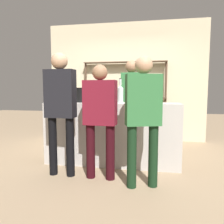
{
  "coord_description": "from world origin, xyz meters",
  "views": [
    {
      "loc": [
        0.63,
        -3.48,
        1.23
      ],
      "look_at": [
        0.0,
        0.0,
        0.86
      ],
      "focal_mm": 35.0,
      "sensor_mm": 36.0,
      "label": 1
    }
  ],
  "objects_px": {
    "counter_bottle_0": "(87,95)",
    "customer_center": "(100,113)",
    "counter_bottle_5": "(67,94)",
    "counter_bottle_1": "(102,95)",
    "counter_bottle_4": "(134,95)",
    "customer_left": "(60,104)",
    "counter_bottle_3": "(120,94)",
    "ice_bucket": "(83,95)",
    "customer_right": "(143,112)",
    "counter_bottle_2": "(96,95)",
    "server_behind_counter": "(131,97)",
    "cork_jar": "(137,99)"
  },
  "relations": [
    {
      "from": "counter_bottle_0",
      "to": "customer_center",
      "type": "height_order",
      "value": "customer_center"
    },
    {
      "from": "counter_bottle_5",
      "to": "customer_center",
      "type": "bearing_deg",
      "value": -36.9
    },
    {
      "from": "counter_bottle_1",
      "to": "counter_bottle_4",
      "type": "relative_size",
      "value": 0.97
    },
    {
      "from": "customer_left",
      "to": "counter_bottle_3",
      "type": "bearing_deg",
      "value": -54.99
    },
    {
      "from": "ice_bucket",
      "to": "customer_right",
      "type": "bearing_deg",
      "value": -39.22
    },
    {
      "from": "counter_bottle_5",
      "to": "ice_bucket",
      "type": "relative_size",
      "value": 1.5
    },
    {
      "from": "counter_bottle_2",
      "to": "customer_left",
      "type": "relative_size",
      "value": 0.19
    },
    {
      "from": "counter_bottle_1",
      "to": "counter_bottle_2",
      "type": "relative_size",
      "value": 0.97
    },
    {
      "from": "counter_bottle_4",
      "to": "customer_center",
      "type": "relative_size",
      "value": 0.21
    },
    {
      "from": "counter_bottle_3",
      "to": "customer_left",
      "type": "height_order",
      "value": "customer_left"
    },
    {
      "from": "counter_bottle_1",
      "to": "server_behind_counter",
      "type": "height_order",
      "value": "server_behind_counter"
    },
    {
      "from": "customer_left",
      "to": "counter_bottle_0",
      "type": "bearing_deg",
      "value": -23.97
    },
    {
      "from": "counter_bottle_0",
      "to": "customer_left",
      "type": "distance_m",
      "value": 0.56
    },
    {
      "from": "ice_bucket",
      "to": "customer_center",
      "type": "distance_m",
      "value": 0.86
    },
    {
      "from": "counter_bottle_2",
      "to": "server_behind_counter",
      "type": "bearing_deg",
      "value": 51.64
    },
    {
      "from": "counter_bottle_3",
      "to": "cork_jar",
      "type": "bearing_deg",
      "value": 0.37
    },
    {
      "from": "counter_bottle_2",
      "to": "counter_bottle_4",
      "type": "bearing_deg",
      "value": -0.53
    },
    {
      "from": "ice_bucket",
      "to": "counter_bottle_0",
      "type": "bearing_deg",
      "value": -53.56
    },
    {
      "from": "counter_bottle_0",
      "to": "customer_left",
      "type": "height_order",
      "value": "customer_left"
    },
    {
      "from": "counter_bottle_2",
      "to": "server_behind_counter",
      "type": "height_order",
      "value": "server_behind_counter"
    },
    {
      "from": "counter_bottle_3",
      "to": "customer_right",
      "type": "distance_m",
      "value": 0.8
    },
    {
      "from": "counter_bottle_5",
      "to": "customer_left",
      "type": "distance_m",
      "value": 0.5
    },
    {
      "from": "counter_bottle_2",
      "to": "counter_bottle_4",
      "type": "xyz_separation_m",
      "value": [
        0.63,
        -0.01,
        0.0
      ]
    },
    {
      "from": "counter_bottle_5",
      "to": "counter_bottle_1",
      "type": "bearing_deg",
      "value": 2.06
    },
    {
      "from": "cork_jar",
      "to": "server_behind_counter",
      "type": "xyz_separation_m",
      "value": [
        -0.16,
        0.86,
        -0.01
      ]
    },
    {
      "from": "cork_jar",
      "to": "customer_left",
      "type": "xyz_separation_m",
      "value": [
        -1.02,
        -0.5,
        -0.06
      ]
    },
    {
      "from": "counter_bottle_0",
      "to": "cork_jar",
      "type": "relative_size",
      "value": 2.18
    },
    {
      "from": "counter_bottle_5",
      "to": "cork_jar",
      "type": "height_order",
      "value": "counter_bottle_5"
    },
    {
      "from": "server_behind_counter",
      "to": "customer_center",
      "type": "bearing_deg",
      "value": -10.5
    },
    {
      "from": "counter_bottle_3",
      "to": "customer_center",
      "type": "height_order",
      "value": "customer_center"
    },
    {
      "from": "counter_bottle_3",
      "to": "counter_bottle_5",
      "type": "relative_size",
      "value": 1.06
    },
    {
      "from": "counter_bottle_0",
      "to": "cork_jar",
      "type": "distance_m",
      "value": 0.78
    },
    {
      "from": "counter_bottle_2",
      "to": "customer_center",
      "type": "xyz_separation_m",
      "value": [
        0.23,
        -0.71,
        -0.23
      ]
    },
    {
      "from": "customer_center",
      "to": "ice_bucket",
      "type": "bearing_deg",
      "value": 36.31
    },
    {
      "from": "customer_center",
      "to": "cork_jar",
      "type": "bearing_deg",
      "value": -38.8
    },
    {
      "from": "counter_bottle_5",
      "to": "cork_jar",
      "type": "xyz_separation_m",
      "value": [
        1.11,
        0.02,
        -0.07
      ]
    },
    {
      "from": "counter_bottle_0",
      "to": "customer_center",
      "type": "relative_size",
      "value": 0.21
    },
    {
      "from": "counter_bottle_3",
      "to": "ice_bucket",
      "type": "bearing_deg",
      "value": 165.54
    },
    {
      "from": "customer_right",
      "to": "counter_bottle_5",
      "type": "bearing_deg",
      "value": 46.08
    },
    {
      "from": "ice_bucket",
      "to": "cork_jar",
      "type": "bearing_deg",
      "value": -10.49
    },
    {
      "from": "counter_bottle_1",
      "to": "counter_bottle_5",
      "type": "relative_size",
      "value": 0.86
    },
    {
      "from": "customer_left",
      "to": "customer_center",
      "type": "relative_size",
      "value": 1.11
    },
    {
      "from": "counter_bottle_0",
      "to": "counter_bottle_2",
      "type": "xyz_separation_m",
      "value": [
        0.1,
        0.2,
        -0.0
      ]
    },
    {
      "from": "customer_center",
      "to": "counter_bottle_2",
      "type": "bearing_deg",
      "value": 20.38
    },
    {
      "from": "counter_bottle_2",
      "to": "cork_jar",
      "type": "bearing_deg",
      "value": -15.94
    },
    {
      "from": "counter_bottle_4",
      "to": "cork_jar",
      "type": "height_order",
      "value": "counter_bottle_4"
    },
    {
      "from": "counter_bottle_1",
      "to": "ice_bucket",
      "type": "relative_size",
      "value": 1.29
    },
    {
      "from": "counter_bottle_2",
      "to": "customer_center",
      "type": "bearing_deg",
      "value": -72.07
    },
    {
      "from": "ice_bucket",
      "to": "customer_right",
      "type": "xyz_separation_m",
      "value": [
        1.04,
        -0.85,
        -0.18
      ]
    },
    {
      "from": "counter_bottle_3",
      "to": "cork_jar",
      "type": "distance_m",
      "value": 0.26
    }
  ]
}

